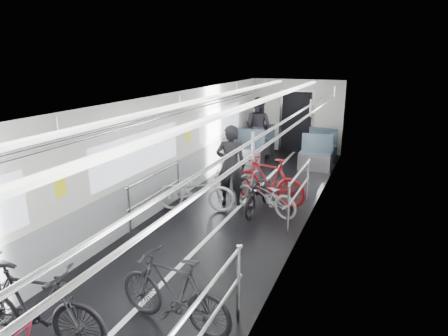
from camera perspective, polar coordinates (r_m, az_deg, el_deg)
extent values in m
cube|color=black|center=(7.42, -1.74, -9.40)|extent=(3.00, 14.00, 0.01)
cube|color=white|center=(6.75, -1.91, 9.33)|extent=(3.00, 14.00, 0.02)
cube|color=silver|center=(7.70, -12.09, 0.71)|extent=(0.02, 14.00, 2.40)
cube|color=silver|center=(6.55, 10.27, -1.88)|extent=(0.02, 14.00, 2.40)
cube|color=silver|center=(13.55, 10.35, 7.30)|extent=(3.00, 0.02, 2.40)
cube|color=white|center=(7.41, -1.74, -9.37)|extent=(0.08, 13.80, 0.01)
cube|color=gray|center=(7.91, -11.59, -4.56)|extent=(0.01, 13.90, 0.90)
cube|color=gray|center=(6.82, 9.71, -7.86)|extent=(0.01, 13.90, 0.90)
cube|color=white|center=(7.63, -11.99, 2.14)|extent=(0.01, 10.80, 0.75)
cube|color=white|center=(6.50, 10.10, -0.17)|extent=(0.01, 10.80, 0.75)
cube|color=white|center=(7.00, -6.08, 8.99)|extent=(0.14, 13.40, 0.05)
cube|color=white|center=(6.55, 2.54, 8.60)|extent=(0.14, 13.40, 0.05)
cube|color=black|center=(13.52, 10.25, 6.42)|extent=(0.95, 0.10, 2.00)
imported|color=black|center=(5.05, -25.51, -17.52)|extent=(1.79, 0.77, 1.04)
imported|color=#A8A7AC|center=(8.35, -4.07, -3.29)|extent=(1.74, 0.98, 0.87)
imported|color=black|center=(4.97, -7.21, -17.08)|extent=(1.62, 0.63, 0.95)
imported|color=#99999D|center=(8.23, 5.87, -3.87)|extent=(1.60, 1.01, 0.79)
imported|color=maroon|center=(8.77, 6.40, -1.78)|extent=(1.81, 0.87, 1.05)
imported|color=black|center=(8.38, 5.08, -3.42)|extent=(0.60, 1.57, 0.82)
imported|color=black|center=(8.54, 0.97, 0.36)|extent=(0.74, 0.58, 1.77)
imported|color=#2B282F|center=(12.84, 4.88, 5.88)|extent=(1.07, 0.92, 1.89)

